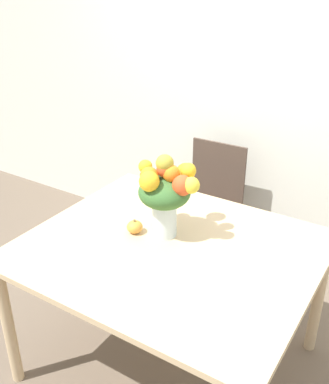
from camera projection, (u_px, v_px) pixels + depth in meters
ground_plane at (169, 362)px, 2.50m from camera, size 12.00×12.00×0.00m
wall_back at (277, 76)px, 2.89m from camera, size 8.00×0.06×2.70m
dining_table at (170, 261)px, 2.20m from camera, size 1.37×1.17×0.77m
flower_vase at (166, 192)px, 2.15m from camera, size 0.36×0.34×0.43m
pumpkin at (135, 227)px, 2.26m from camera, size 0.08×0.08×0.07m
dining_chair_near_window at (209, 207)px, 3.14m from camera, size 0.43×0.43×0.91m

